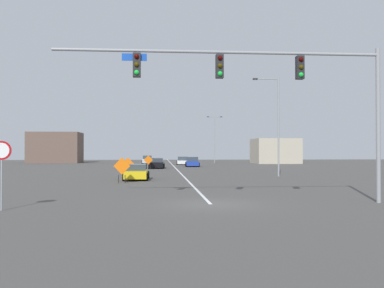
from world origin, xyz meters
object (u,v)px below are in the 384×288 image
object	(u,v)px
stop_sign	(2,162)
car_black_near	(157,163)
car_white_distant	(183,161)
street_lamp_far_left	(277,122)
construction_sign_right_shoulder	(148,161)
construction_sign_median_near	(122,167)
car_blue_passing	(192,162)
street_lamp_near_right	(215,136)
traffic_signal_assembly	(264,79)
car_silver_far	(147,160)
car_yellow_mid	(137,172)
construction_sign_left_lane	(128,165)

from	to	relation	value
stop_sign	car_black_near	distance (m)	41.08
car_white_distant	street_lamp_far_left	bearing A→B (deg)	-78.46
construction_sign_right_shoulder	construction_sign_median_near	world-z (taller)	construction_sign_median_near
construction_sign_right_shoulder	car_blue_passing	xyz separation A→B (m)	(6.32, 9.01, -0.42)
stop_sign	street_lamp_near_right	size ratio (longest dim) A/B	0.31
street_lamp_near_right	car_white_distant	size ratio (longest dim) A/B	2.30
traffic_signal_assembly	car_silver_far	bearing A→B (deg)	96.48
stop_sign	construction_sign_right_shoulder	bearing A→B (deg)	82.45
street_lamp_near_right	car_black_near	size ratio (longest dim) A/B	2.13
street_lamp_far_left	car_blue_passing	xyz separation A→B (m)	(-5.96, 24.66, -4.40)
car_black_near	car_blue_passing	bearing A→B (deg)	47.18
construction_sign_right_shoulder	car_blue_passing	size ratio (longest dim) A/B	0.44
construction_sign_right_shoulder	car_yellow_mid	bearing A→B (deg)	-91.48
traffic_signal_assembly	car_yellow_mid	xyz separation A→B (m)	(-6.54, 16.54, -5.02)
construction_sign_median_near	car_blue_passing	bearing A→B (deg)	76.57
street_lamp_near_right	car_white_distant	bearing A→B (deg)	-124.84
car_white_distant	car_blue_passing	world-z (taller)	car_blue_passing
construction_sign_left_lane	construction_sign_right_shoulder	distance (m)	14.39
construction_sign_right_shoulder	traffic_signal_assembly	bearing A→B (deg)	-80.46
traffic_signal_assembly	construction_sign_left_lane	distance (m)	23.37
street_lamp_near_right	construction_sign_median_near	world-z (taller)	street_lamp_near_right
car_silver_far	construction_sign_median_near	bearing A→B (deg)	-90.75
car_yellow_mid	car_white_distant	bearing A→B (deg)	80.97
traffic_signal_assembly	street_lamp_near_right	xyz separation A→B (m)	(6.07, 63.43, -0.36)
construction_sign_left_lane	car_silver_far	xyz separation A→B (m)	(0.81, 38.16, -0.40)
construction_sign_right_shoulder	car_black_near	bearing A→B (deg)	72.34
street_lamp_far_left	car_white_distant	size ratio (longest dim) A/B	2.33
car_blue_passing	construction_sign_right_shoulder	bearing A→B (deg)	-125.03
street_lamp_far_left	street_lamp_near_right	bearing A→B (deg)	90.23
street_lamp_far_left	car_black_near	distance (m)	22.49
street_lamp_far_left	car_blue_passing	size ratio (longest dim) A/B	2.25
car_white_distant	construction_sign_median_near	bearing A→B (deg)	-99.40
street_lamp_near_right	car_black_near	distance (m)	26.96
car_black_near	street_lamp_far_left	bearing A→B (deg)	-59.43
construction_sign_right_shoulder	car_black_near	size ratio (longest dim) A/B	0.42
construction_sign_left_lane	construction_sign_median_near	world-z (taller)	construction_sign_median_near
traffic_signal_assembly	car_yellow_mid	size ratio (longest dim) A/B	3.70
street_lamp_near_right	street_lamp_far_left	distance (m)	43.15
street_lamp_near_right	construction_sign_median_near	xyz separation A→B (m)	(-13.48, -50.70, -4.08)
stop_sign	car_white_distant	bearing A→B (deg)	79.36
stop_sign	street_lamp_near_right	xyz separation A→B (m)	(17.05, 64.78, 3.31)
traffic_signal_assembly	construction_sign_median_near	world-z (taller)	traffic_signal_assembly
stop_sign	car_white_distant	xyz separation A→B (m)	(10.37, 55.18, -1.33)
construction_sign_right_shoulder	car_yellow_mid	xyz separation A→B (m)	(-0.50, -19.39, -0.50)
street_lamp_near_right	car_blue_passing	size ratio (longest dim) A/B	2.22
car_blue_passing	car_black_near	world-z (taller)	car_blue_passing
traffic_signal_assembly	construction_sign_right_shoulder	distance (m)	36.71
construction_sign_median_near	car_white_distant	xyz separation A→B (m)	(6.80, 41.10, -0.55)
car_silver_far	construction_sign_right_shoulder	bearing A→B (deg)	-88.19
car_silver_far	car_yellow_mid	distance (m)	43.24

